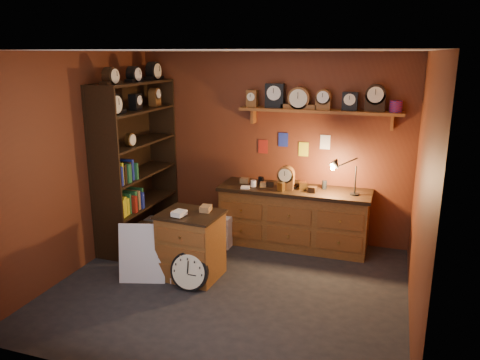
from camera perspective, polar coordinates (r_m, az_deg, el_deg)
The scene contains 11 objects.
floor at distance 5.67m, azimuth -1.23°, elevation -12.93°, with size 4.00×4.00×0.00m, color black.
room_shell at distance 5.18m, azimuth -0.46°, elevation 4.59°, with size 4.02×3.62×2.71m.
shelving_unit at distance 6.82m, azimuth -12.75°, elevation 2.81°, with size 0.47×1.60×2.58m.
workbench at distance 6.68m, azimuth 6.56°, elevation -4.14°, with size 2.11×0.66×1.36m.
low_cabinet at distance 5.77m, azimuth -6.00°, elevation -7.61°, with size 0.76×0.65×0.91m.
big_round_clock at distance 5.56m, azimuth -6.20°, elevation -11.02°, with size 0.46×0.16×0.46m.
white_panel at distance 5.94m, azimuth -11.68°, elevation -11.91°, with size 0.55×0.02×0.74m, color silver.
mini_fridge at distance 6.80m, azimuth -2.56°, elevation -5.94°, with size 0.44×0.46×0.45m.
floor_box_a at distance 6.04m, azimuth -7.26°, elevation -10.33°, with size 0.27×0.23×0.17m, color olive.
floor_box_b at distance 5.91m, azimuth -7.92°, elevation -11.17°, with size 0.21×0.26×0.13m, color white.
floor_box_c at distance 6.87m, azimuth -5.98°, elevation -6.95°, with size 0.25×0.21×0.19m, color olive.
Camera 1 is at (1.71, -4.70, 2.68)m, focal length 35.00 mm.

